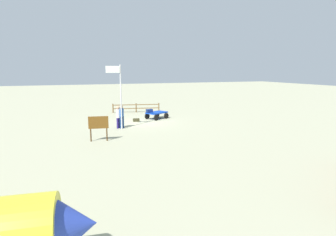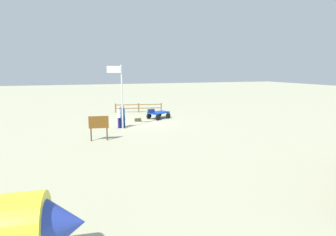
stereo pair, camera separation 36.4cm
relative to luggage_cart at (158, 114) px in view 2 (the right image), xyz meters
name	(u,v)px [view 2 (the right image)]	position (x,y,z in m)	size (l,w,h in m)	color
ground_plane	(145,122)	(1.50, 1.17, -0.43)	(120.00, 120.00, 0.00)	#AEAC8B
luggage_cart	(158,114)	(0.00, 0.00, 0.00)	(2.12, 1.89, 0.59)	#0D38B1
suitcase_maroon	(151,111)	(0.65, 0.01, 0.30)	(0.58, 0.39, 0.29)	navy
suitcase_tan	(138,120)	(1.98, 0.61, -0.31)	(0.52, 0.31, 0.25)	#3D3A22
worker_lead	(119,115)	(3.87, 2.77, 0.51)	(0.44, 0.44, 1.64)	navy
worker_trailing	(123,115)	(3.63, 2.90, 0.52)	(0.39, 0.39, 1.68)	navy
flagpole	(120,91)	(3.80, 3.07, 2.30)	(1.05, 0.18, 4.59)	silver
signboard	(99,124)	(5.68, 6.12, 0.59)	(1.17, 0.26, 1.51)	#4C3319
wooden_fence	(139,107)	(0.73, -4.27, 0.10)	(4.58, 1.06, 0.90)	brown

